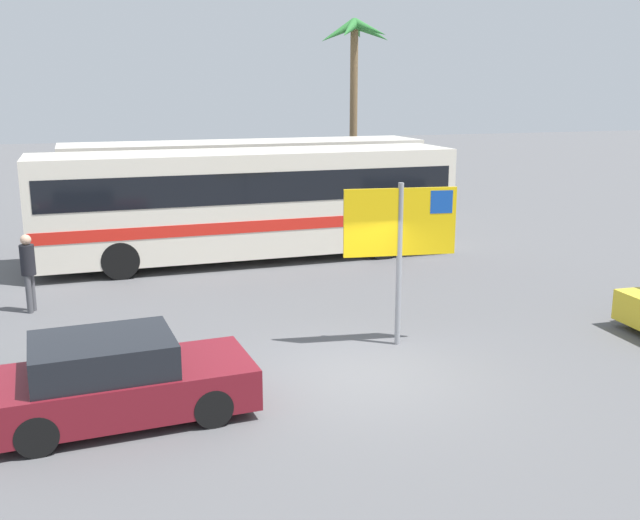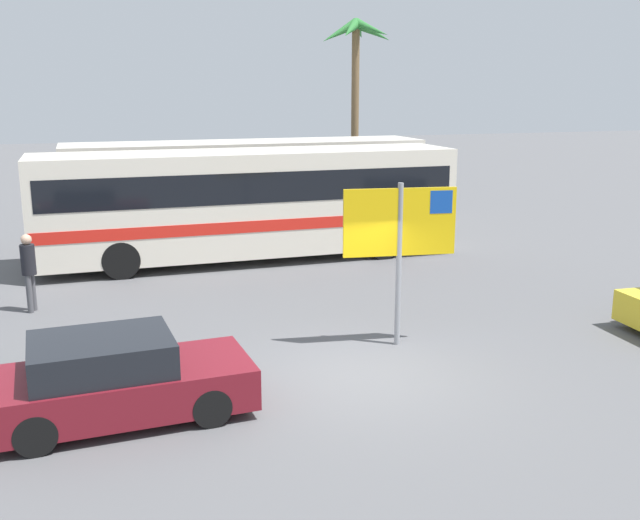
# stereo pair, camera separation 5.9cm
# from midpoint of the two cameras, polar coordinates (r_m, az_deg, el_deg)

# --- Properties ---
(ground) EXTENTS (120.00, 120.00, 0.00)m
(ground) POSITION_cam_midpoint_polar(r_m,az_deg,el_deg) (13.02, 3.04, -9.04)
(ground) COLOR #565659
(bus_front_coach) EXTENTS (12.05, 2.60, 3.17)m
(bus_front_coach) POSITION_cam_midpoint_polar(r_m,az_deg,el_deg) (21.35, -5.72, 4.74)
(bus_front_coach) COLOR silver
(bus_front_coach) RESTS_ON ground
(bus_rear_coach) EXTENTS (12.05, 2.60, 3.17)m
(bus_rear_coach) POSITION_cam_midpoint_polar(r_m,az_deg,el_deg) (25.16, -5.84, 6.03)
(bus_rear_coach) COLOR silver
(bus_rear_coach) RESTS_ON ground
(ferry_sign) EXTENTS (2.19, 0.37, 3.20)m
(ferry_sign) POSITION_cam_midpoint_polar(r_m,az_deg,el_deg) (14.02, 6.33, 2.46)
(ferry_sign) COLOR gray
(ferry_sign) RESTS_ON ground
(car_maroon) EXTENTS (4.05, 1.91, 1.32)m
(car_maroon) POSITION_cam_midpoint_polar(r_m,az_deg,el_deg) (11.61, -15.74, -9.02)
(car_maroon) COLOR maroon
(car_maroon) RESTS_ON ground
(pedestrian_crossing_lot) EXTENTS (0.32, 0.32, 1.78)m
(pedestrian_crossing_lot) POSITION_cam_midpoint_polar(r_m,az_deg,el_deg) (17.55, -21.89, -0.47)
(pedestrian_crossing_lot) COLOR #4C4C51
(pedestrian_crossing_lot) RESTS_ON ground
(palm_tree_seaside) EXTENTS (3.35, 3.20, 7.70)m
(palm_tree_seaside) POSITION_cam_midpoint_polar(r_m,az_deg,el_deg) (31.26, 2.62, 15.66)
(palm_tree_seaside) COLOR brown
(palm_tree_seaside) RESTS_ON ground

